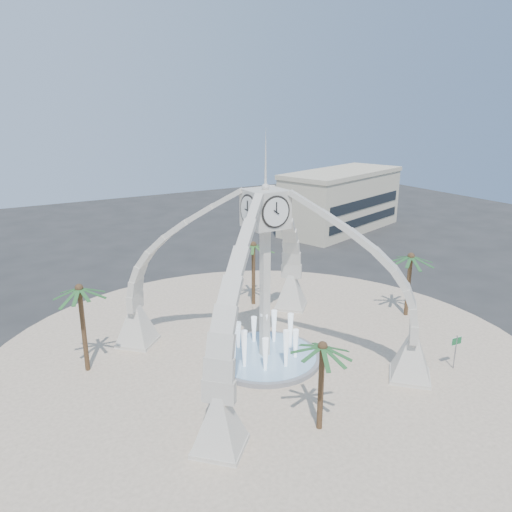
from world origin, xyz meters
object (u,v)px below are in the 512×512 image
palm_north (253,246)px  palm_south (323,348)px  fountain (265,356)px  clock_tower (265,274)px  street_sign (456,345)px  palm_west (79,290)px  palm_east (411,257)px

palm_north → palm_south: (-6.01, -17.80, -0.52)m
fountain → palm_north: bearing=64.3°
clock_tower → fountain: clock_tower is taller
palm_south → street_sign: bearing=3.0°
palm_north → palm_south: size_ratio=1.10×
fountain → palm_north: (4.54, 9.43, 5.30)m
palm_west → palm_south: 16.51m
palm_west → street_sign: palm_west is taller
clock_tower → palm_east: clock_tower is taller
fountain → palm_north: size_ratio=1.26×
palm_west → palm_east: bearing=-9.4°
clock_tower → street_sign: clock_tower is taller
palm_south → clock_tower: bearing=80.0°
palm_east → palm_north: bearing=139.0°
palm_east → palm_north: palm_north is taller
palm_east → palm_north: 13.51m
palm_west → clock_tower: bearing=-23.3°
palm_east → palm_north: size_ratio=0.96×
fountain → palm_east: (14.73, 0.57, 5.01)m
clock_tower → palm_west: bearing=156.7°
palm_north → palm_south: 18.79m
palm_east → palm_north: (-10.19, 8.86, 0.30)m
clock_tower → palm_north: bearing=64.3°
palm_north → clock_tower: bearing=-115.7°
clock_tower → fountain: size_ratio=2.24×
street_sign → palm_west: bearing=154.8°
clock_tower → palm_south: clock_tower is taller
palm_west → street_sign: bearing=-29.9°
clock_tower → street_sign: size_ratio=7.06×
palm_east → fountain: bearing=-177.8°
palm_west → palm_north: bearing=16.1°
palm_east → palm_south: 18.50m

